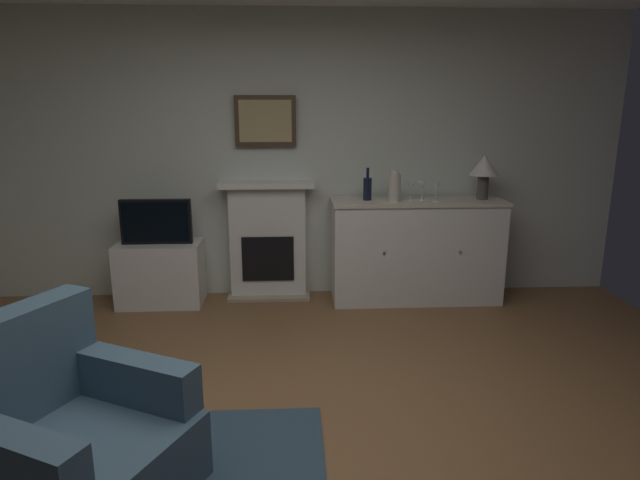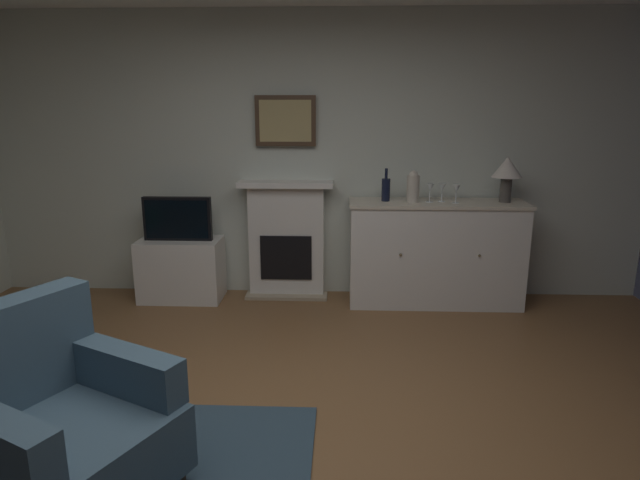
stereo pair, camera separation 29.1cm
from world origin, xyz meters
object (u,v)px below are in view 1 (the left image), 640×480
vase_decorative (395,186)px  tv_cabinet (161,273)px  wine_glass_center (422,186)px  tv_set (156,222)px  framed_picture (265,121)px  wine_glass_right (436,187)px  wine_bottle (367,188)px  armchair (67,440)px  sideboard_cabinet (416,251)px  fireplace_unit (268,240)px  wine_glass_left (411,187)px  table_lamp (484,169)px

vase_decorative → tv_cabinet: (-2.11, 0.06, -0.80)m
wine_glass_center → tv_set: wine_glass_center is taller
framed_picture → wine_glass_right: size_ratio=3.33×
wine_bottle → wine_glass_center: size_ratio=1.76×
framed_picture → wine_glass_center: size_ratio=3.33×
armchair → sideboard_cabinet: bearing=51.7°
wine_glass_center → vase_decorative: bearing=-167.2°
fireplace_unit → wine_bottle: 1.05m
wine_bottle → wine_glass_center: (0.49, -0.01, 0.01)m
tv_set → wine_glass_center: bearing=0.4°
wine_glass_right → armchair: 3.52m
wine_glass_center → wine_glass_right: bearing=-31.1°
vase_decorative → framed_picture: bearing=166.5°
wine_glass_left → vase_decorative: size_ratio=0.59×
sideboard_cabinet → wine_glass_left: bearing=-165.7°
tv_cabinet → armchair: armchair is taller
table_lamp → wine_bottle: table_lamp is taller
wine_glass_center → wine_glass_right: (0.11, -0.07, 0.00)m
sideboard_cabinet → table_lamp: size_ratio=3.91×
framed_picture → vase_decorative: 1.29m
sideboard_cabinet → tv_cabinet: 2.35m
tv_cabinet → wine_glass_center: bearing=-0.1°
framed_picture → table_lamp: (1.95, -0.22, -0.41)m
fireplace_unit → sideboard_cabinet: bearing=-7.4°
sideboard_cabinet → wine_glass_right: 0.61m
sideboard_cabinet → wine_glass_center: 0.59m
wine_bottle → wine_glass_right: (0.60, -0.08, 0.01)m
wine_bottle → wine_glass_center: wine_bottle is taller
wine_glass_left → wine_glass_right: (0.22, -0.04, 0.00)m
vase_decorative → sideboard_cabinet: bearing=12.3°
table_lamp → armchair: size_ratio=0.38×
wine_glass_left → tv_cabinet: wine_glass_left is taller
wine_bottle → vase_decorative: 0.24m
sideboard_cabinet → tv_set: (-2.34, -0.01, 0.30)m
wine_glass_center → wine_glass_right: 0.13m
wine_glass_left → wine_glass_center: 0.11m
sideboard_cabinet → fireplace_unit: bearing=172.6°
sideboard_cabinet → armchair: 3.41m
armchair → fireplace_unit: bearing=75.4°
wine_bottle → tv_set: size_ratio=0.47×
vase_decorative → armchair: bearing=-125.6°
wine_glass_left → wine_glass_right: same height
fireplace_unit → tv_cabinet: size_ratio=1.47×
sideboard_cabinet → wine_glass_right: wine_glass_right is taller
wine_glass_left → armchair: bearing=-127.5°
wine_glass_right → tv_cabinet: bearing=178.4°
fireplace_unit → wine_glass_right: bearing=-8.8°
wine_bottle → wine_glass_left: bearing=-6.5°
fireplace_unit → table_lamp: 2.07m
fireplace_unit → wine_bottle: wine_bottle is taller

